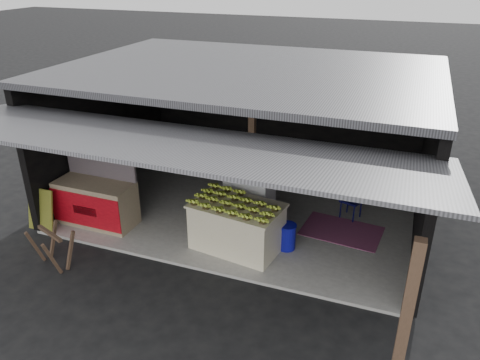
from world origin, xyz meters
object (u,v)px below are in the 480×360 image
at_px(banana_table, 237,226).
at_px(sawhorse, 52,244).
at_px(white_crate, 250,200).
at_px(neighbor_stall, 96,201).
at_px(water_barrel, 287,237).
at_px(plastic_chair, 354,196).

xyz_separation_m(banana_table, sawhorse, (-2.82, -1.58, -0.07)).
relative_size(white_crate, sawhorse, 1.26).
xyz_separation_m(neighbor_stall, sawhorse, (0.13, -1.46, -0.11)).
relative_size(banana_table, neighbor_stall, 1.07).
bearing_deg(neighbor_stall, water_barrel, 6.66).
bearing_deg(white_crate, neighbor_stall, -155.51).
bearing_deg(neighbor_stall, plastic_chair, 23.78).
relative_size(banana_table, plastic_chair, 2.16).
xyz_separation_m(white_crate, neighbor_stall, (-2.85, -1.08, -0.01)).
bearing_deg(neighbor_stall, white_crate, 21.30).
distance_m(banana_table, neighbor_stall, 2.95).
bearing_deg(plastic_chair, water_barrel, -100.00).
relative_size(white_crate, plastic_chair, 1.23).
distance_m(banana_table, white_crate, 0.97).
distance_m(white_crate, neighbor_stall, 3.05).
height_order(sawhorse, water_barrel, sawhorse).
height_order(neighbor_stall, sawhorse, neighbor_stall).
bearing_deg(water_barrel, sawhorse, -153.04).
bearing_deg(plastic_chair, neighbor_stall, -136.67).
height_order(banana_table, neighbor_stall, neighbor_stall).
bearing_deg(banana_table, sawhorse, -142.45).
bearing_deg(white_crate, plastic_chair, 30.50).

